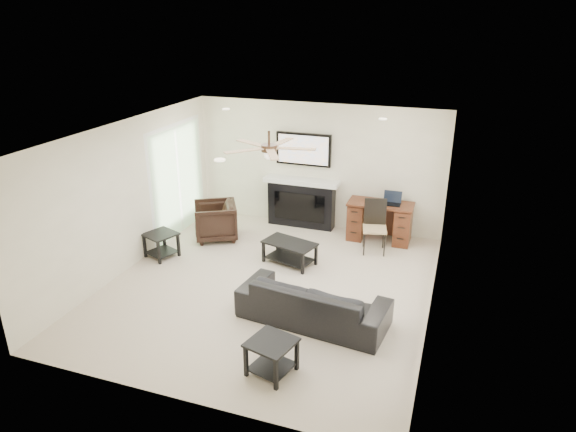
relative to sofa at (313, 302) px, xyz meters
The scene contains 10 objects.
room_shell 1.76m from the sofa, 133.89° to the left, with size 5.50×5.54×2.52m.
sofa is the anchor object (origin of this frame).
armchair 3.37m from the sofa, 140.41° to the left, with size 0.77×0.79×0.72m, color black.
coffee_table 1.84m from the sofa, 119.36° to the left, with size 0.90×0.50×0.40m, color black.
end_table_near 1.26m from the sofa, 96.84° to the right, with size 0.52×0.52×0.45m, color black.
end_table_left 3.34m from the sofa, 160.75° to the left, with size 0.50×0.50×0.45m, color black.
fireplace_unit 3.58m from the sofa, 110.53° to the left, with size 1.52×0.34×1.91m, color black.
desk 3.12m from the sofa, 82.57° to the left, with size 1.22×0.56×0.76m, color #3D170F.
desk_chair 2.58m from the sofa, 80.99° to the left, with size 0.42×0.44×0.97m, color black.
laptop 3.18m from the sofa, 78.90° to the left, with size 0.33×0.24×0.23m, color black.
Camera 1 is at (2.66, -6.73, 4.10)m, focal length 32.00 mm.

